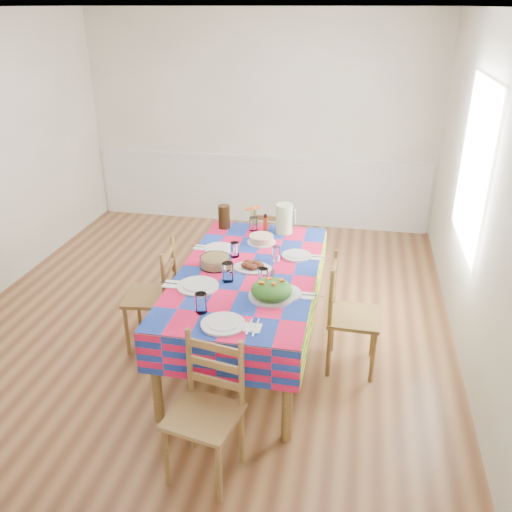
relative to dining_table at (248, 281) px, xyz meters
The scene contains 23 objects.
room 1.00m from the dining_table, 130.44° to the left, with size 4.58×5.08×2.78m.
wainscot 3.11m from the dining_table, 99.18° to the left, with size 4.41×0.06×0.92m.
window_right 2.10m from the dining_table, 26.92° to the left, with size 1.40×1.40×0.00m, color white.
dining_table is the anchor object (origin of this frame).
setting_near_head 0.78m from the dining_table, 94.37° to the right, with size 0.48×0.32×0.14m.
setting_left_near 0.40m from the dining_table, 130.90° to the right, with size 0.58×0.34×0.15m.
setting_left_far 0.44m from the dining_table, 131.12° to the left, with size 0.48×0.29×0.13m.
setting_right_near 0.41m from the dining_table, 45.35° to the right, with size 0.51×0.30×0.13m.
setting_right_far 0.44m from the dining_table, 46.75° to the left, with size 0.47×0.27×0.12m.
meat_platter 0.12m from the dining_table, 60.75° to the left, with size 0.31×0.22×0.06m.
salad_platter 0.48m from the dining_table, 56.53° to the right, with size 0.34×0.34×0.14m.
pasta_bowl 0.31m from the dining_table, behind, with size 0.25×0.25×0.09m.
cake 0.58m from the dining_table, 89.92° to the left, with size 0.25×0.25×0.07m.
serving_utensils 0.24m from the dining_table, 31.80° to the right, with size 0.15×0.33×0.01m.
flower_vase 0.88m from the dining_table, 98.66° to the left, with size 0.16×0.13×0.25m.
hot_sauce 0.87m from the dining_table, 91.10° to the left, with size 0.04×0.04×0.16m, color red.
green_pitcher 0.89m from the dining_table, 79.21° to the left, with size 0.16×0.16×0.27m, color #BEE7A3.
tea_pitcher 0.97m from the dining_table, 115.66° to the left, with size 0.11×0.11×0.22m, color black.
name_card 0.95m from the dining_table, 90.97° to the right, with size 0.08×0.03×0.02m, color silver.
chair_near 1.31m from the dining_table, 89.63° to the right, with size 0.48×0.46×0.93m.
chair_far 1.31m from the dining_table, 90.06° to the left, with size 0.40×0.39×0.89m.
chair_left 0.85m from the dining_table, behind, with size 0.45×0.46×0.95m.
chair_right 0.85m from the dining_table, ahead, with size 0.41×0.43×0.95m.
Camera 1 is at (1.30, -4.35, 2.72)m, focal length 38.00 mm.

